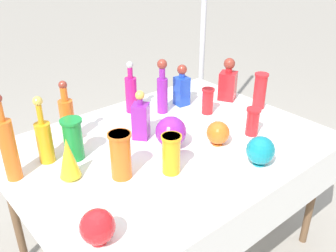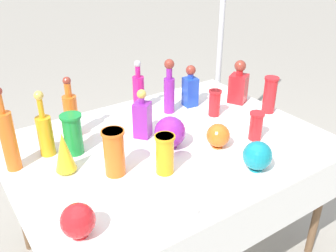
{
  "view_description": "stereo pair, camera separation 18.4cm",
  "coord_description": "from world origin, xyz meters",
  "px_view_note": "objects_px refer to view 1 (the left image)",
  "views": [
    {
      "loc": [
        -1.09,
        -1.29,
        1.74
      ],
      "look_at": [
        0.0,
        0.0,
        0.86
      ],
      "focal_mm": 40.0,
      "sensor_mm": 36.0,
      "label": 1
    },
    {
      "loc": [
        -0.95,
        -1.41,
        1.74
      ],
      "look_at": [
        0.0,
        0.0,
        0.86
      ],
      "focal_mm": 40.0,
      "sensor_mm": 36.0,
      "label": 2
    }
  ],
  "objects_px": {
    "slender_vase_0": "(253,121)",
    "slender_vase_5": "(208,100)",
    "slender_vase_3": "(171,153)",
    "round_bowl_1": "(97,227)",
    "tall_bottle_1": "(131,92)",
    "tall_bottle_3": "(162,89)",
    "round_bowl_3": "(171,132)",
    "slender_vase_4": "(260,90)",
    "slender_vase_1": "(121,154)",
    "square_decanter_1": "(228,82)",
    "square_decanter_2": "(182,87)",
    "tall_bottle_2": "(44,138)",
    "square_decanter_0": "(141,119)",
    "slender_vase_2": "(73,138)",
    "tall_bottle_4": "(67,117)",
    "canopy_pole": "(202,47)",
    "fluted_vase_0": "(68,158)",
    "round_bowl_2": "(218,133)",
    "tall_bottle_0": "(8,147)",
    "round_bowl_0": "(260,150)"
  },
  "relations": [
    {
      "from": "tall_bottle_2",
      "to": "fluted_vase_0",
      "type": "height_order",
      "value": "tall_bottle_2"
    },
    {
      "from": "tall_bottle_3",
      "to": "round_bowl_3",
      "type": "xyz_separation_m",
      "value": [
        -0.23,
        -0.35,
        -0.07
      ]
    },
    {
      "from": "round_bowl_3",
      "to": "round_bowl_1",
      "type": "bearing_deg",
      "value": -151.65
    },
    {
      "from": "tall_bottle_3",
      "to": "slender_vase_0",
      "type": "distance_m",
      "value": 0.57
    },
    {
      "from": "round_bowl_3",
      "to": "round_bowl_0",
      "type": "bearing_deg",
      "value": -61.2
    },
    {
      "from": "slender_vase_3",
      "to": "slender_vase_5",
      "type": "distance_m",
      "value": 0.67
    },
    {
      "from": "square_decanter_1",
      "to": "slender_vase_2",
      "type": "relative_size",
      "value": 1.33
    },
    {
      "from": "tall_bottle_2",
      "to": "tall_bottle_4",
      "type": "xyz_separation_m",
      "value": [
        0.18,
        0.11,
        0.01
      ]
    },
    {
      "from": "slender_vase_4",
      "to": "slender_vase_1",
      "type": "bearing_deg",
      "value": -176.28
    },
    {
      "from": "fluted_vase_0",
      "to": "round_bowl_2",
      "type": "height_order",
      "value": "fluted_vase_0"
    },
    {
      "from": "square_decanter_2",
      "to": "fluted_vase_0",
      "type": "xyz_separation_m",
      "value": [
        -0.92,
        -0.27,
        -0.01
      ]
    },
    {
      "from": "slender_vase_5",
      "to": "round_bowl_2",
      "type": "xyz_separation_m",
      "value": [
        -0.23,
        -0.3,
        -0.02
      ]
    },
    {
      "from": "square_decanter_2",
      "to": "slender_vase_3",
      "type": "height_order",
      "value": "square_decanter_2"
    },
    {
      "from": "tall_bottle_0",
      "to": "slender_vase_1",
      "type": "xyz_separation_m",
      "value": [
        0.37,
        -0.3,
        -0.04
      ]
    },
    {
      "from": "round_bowl_0",
      "to": "slender_vase_1",
      "type": "bearing_deg",
      "value": 148.79
    },
    {
      "from": "tall_bottle_1",
      "to": "slender_vase_0",
      "type": "xyz_separation_m",
      "value": [
        0.33,
        -0.66,
        -0.04
      ]
    },
    {
      "from": "slender_vase_5",
      "to": "round_bowl_1",
      "type": "relative_size",
      "value": 1.17
    },
    {
      "from": "square_decanter_2",
      "to": "slender_vase_3",
      "type": "xyz_separation_m",
      "value": [
        -0.54,
        -0.53,
        -0.02
      ]
    },
    {
      "from": "square_decanter_0",
      "to": "slender_vase_1",
      "type": "xyz_separation_m",
      "value": [
        -0.28,
        -0.23,
        0.01
      ]
    },
    {
      "from": "tall_bottle_2",
      "to": "square_decanter_0",
      "type": "height_order",
      "value": "tall_bottle_2"
    },
    {
      "from": "tall_bottle_2",
      "to": "slender_vase_3",
      "type": "bearing_deg",
      "value": -49.1
    },
    {
      "from": "slender_vase_2",
      "to": "round_bowl_2",
      "type": "bearing_deg",
      "value": -29.71
    },
    {
      "from": "tall_bottle_1",
      "to": "slender_vase_1",
      "type": "distance_m",
      "value": 0.69
    },
    {
      "from": "tall_bottle_3",
      "to": "square_decanter_0",
      "type": "bearing_deg",
      "value": -149.2
    },
    {
      "from": "tall_bottle_2",
      "to": "fluted_vase_0",
      "type": "distance_m",
      "value": 0.2
    },
    {
      "from": "tall_bottle_1",
      "to": "slender_vase_3",
      "type": "bearing_deg",
      "value": -110.29
    },
    {
      "from": "tall_bottle_4",
      "to": "slender_vase_0",
      "type": "bearing_deg",
      "value": -36.42
    },
    {
      "from": "slender_vase_2",
      "to": "slender_vase_3",
      "type": "xyz_separation_m",
      "value": [
        0.28,
        -0.39,
        -0.01
      ]
    },
    {
      "from": "square_decanter_1",
      "to": "slender_vase_5",
      "type": "height_order",
      "value": "square_decanter_1"
    },
    {
      "from": "slender_vase_4",
      "to": "round_bowl_3",
      "type": "height_order",
      "value": "slender_vase_4"
    },
    {
      "from": "slender_vase_3",
      "to": "round_bowl_1",
      "type": "distance_m",
      "value": 0.51
    },
    {
      "from": "tall_bottle_1",
      "to": "round_bowl_2",
      "type": "relative_size",
      "value": 2.48
    },
    {
      "from": "slender_vase_4",
      "to": "slender_vase_5",
      "type": "xyz_separation_m",
      "value": [
        -0.3,
        0.15,
        -0.03
      ]
    },
    {
      "from": "tall_bottle_1",
      "to": "round_bowl_1",
      "type": "relative_size",
      "value": 2.35
    },
    {
      "from": "slender_vase_3",
      "to": "square_decanter_2",
      "type": "bearing_deg",
      "value": 44.39
    },
    {
      "from": "slender_vase_0",
      "to": "slender_vase_5",
      "type": "relative_size",
      "value": 0.97
    },
    {
      "from": "tall_bottle_4",
      "to": "slender_vase_5",
      "type": "relative_size",
      "value": 2.1
    },
    {
      "from": "slender_vase_2",
      "to": "fluted_vase_0",
      "type": "bearing_deg",
      "value": -124.53
    },
    {
      "from": "tall_bottle_0",
      "to": "square_decanter_1",
      "type": "relative_size",
      "value": 1.46
    },
    {
      "from": "tall_bottle_0",
      "to": "square_decanter_0",
      "type": "distance_m",
      "value": 0.66
    },
    {
      "from": "slender_vase_5",
      "to": "round_bowl_1",
      "type": "height_order",
      "value": "slender_vase_5"
    },
    {
      "from": "slender_vase_5",
      "to": "round_bowl_3",
      "type": "distance_m",
      "value": 0.46
    },
    {
      "from": "square_decanter_2",
      "to": "round_bowl_2",
      "type": "xyz_separation_m",
      "value": [
        -0.19,
        -0.49,
        -0.05
      ]
    },
    {
      "from": "tall_bottle_3",
      "to": "square_decanter_1",
      "type": "distance_m",
      "value": 0.47
    },
    {
      "from": "slender_vase_1",
      "to": "round_bowl_3",
      "type": "relative_size",
      "value": 1.33
    },
    {
      "from": "square_decanter_2",
      "to": "canopy_pole",
      "type": "bearing_deg",
      "value": 36.23
    },
    {
      "from": "square_decanter_1",
      "to": "slender_vase_5",
      "type": "xyz_separation_m",
      "value": [
        -0.26,
        -0.07,
        -0.03
      ]
    },
    {
      "from": "square_decanter_0",
      "to": "fluted_vase_0",
      "type": "distance_m",
      "value": 0.47
    },
    {
      "from": "slender_vase_0",
      "to": "round_bowl_2",
      "type": "bearing_deg",
      "value": 168.31
    },
    {
      "from": "square_decanter_1",
      "to": "slender_vase_4",
      "type": "bearing_deg",
      "value": -77.44
    }
  ]
}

